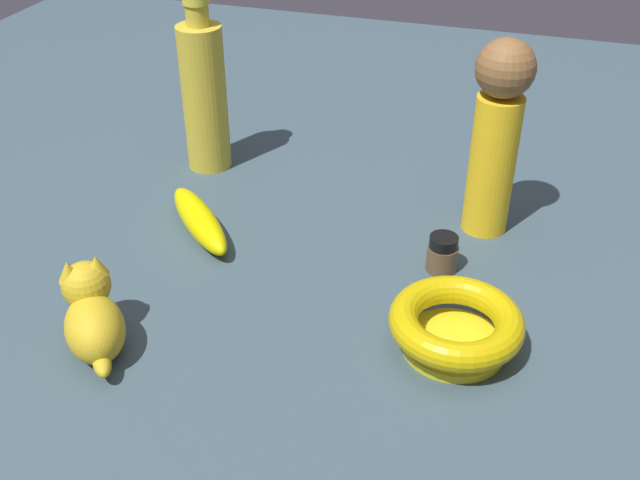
% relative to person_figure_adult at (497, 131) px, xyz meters
% --- Properties ---
extents(ground, '(2.00, 2.00, 0.00)m').
position_rel_person_figure_adult_xyz_m(ground, '(-0.17, -0.19, -0.14)').
color(ground, '#384C56').
extents(person_figure_adult, '(0.07, 0.07, 0.25)m').
position_rel_person_figure_adult_xyz_m(person_figure_adult, '(0.00, 0.00, 0.00)').
color(person_figure_adult, yellow).
rests_on(person_figure_adult, ground).
extents(bowl, '(0.14, 0.14, 0.05)m').
position_rel_person_figure_adult_xyz_m(bowl, '(0.00, -0.25, -0.11)').
color(bowl, gold).
rests_on(bowl, ground).
extents(nail_polish_jar, '(0.04, 0.04, 0.05)m').
position_rel_person_figure_adult_xyz_m(nail_polish_jar, '(-0.04, -0.11, -0.11)').
color(nail_polish_jar, brown).
rests_on(nail_polish_jar, ground).
extents(cat_figurine, '(0.10, 0.11, 0.09)m').
position_rel_person_figure_adult_xyz_m(cat_figurine, '(-0.36, -0.36, -0.10)').
color(cat_figurine, gold).
rests_on(cat_figurine, ground).
extents(banana, '(0.15, 0.15, 0.04)m').
position_rel_person_figure_adult_xyz_m(banana, '(-0.35, -0.12, -0.12)').
color(banana, '#DDCE04').
rests_on(banana, ground).
extents(bottle_tall, '(0.06, 0.06, 0.26)m').
position_rel_person_figure_adult_xyz_m(bottle_tall, '(-0.42, 0.05, -0.02)').
color(bottle_tall, gold).
rests_on(bottle_tall, ground).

